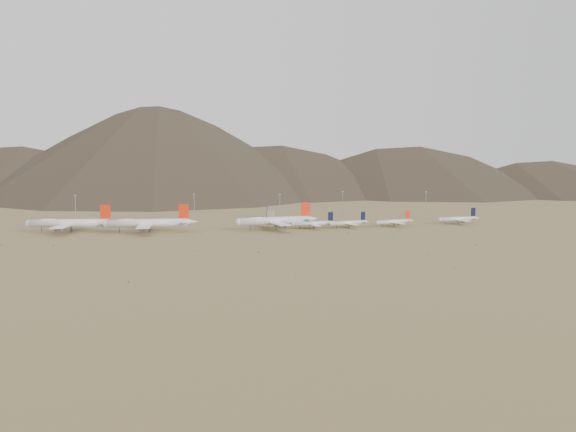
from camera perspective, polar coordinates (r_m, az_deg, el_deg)
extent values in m
plane|color=#9A8450|center=(453.76, -3.05, -1.76)|extent=(3000.00, 3000.00, 0.00)
cylinder|color=silver|center=(490.94, -21.33, -0.68)|extent=(63.56, 14.27, 6.53)
sphere|color=silver|center=(501.17, -24.79, -0.69)|extent=(6.40, 6.40, 6.40)
cone|color=silver|center=(481.65, -17.30, -0.60)|extent=(12.02, 7.24, 5.88)
cube|color=silver|center=(491.42, -21.47, -0.79)|extent=(17.18, 58.77, 0.82)
cube|color=silver|center=(482.81, -17.89, -0.58)|extent=(8.36, 22.56, 0.39)
cube|color=red|center=(482.33, -18.06, 0.41)|extent=(8.23, 1.60, 11.59)
cylinder|color=black|center=(498.49, -23.74, -1.31)|extent=(0.42, 0.42, 4.43)
cylinder|color=black|center=(492.71, -21.11, -1.29)|extent=(0.53, 0.53, 4.43)
cylinder|color=black|center=(489.61, -21.22, -1.33)|extent=(0.53, 0.53, 4.43)
ellipsoid|color=silver|center=(495.86, -23.15, -0.48)|extent=(20.69, 7.36, 3.92)
cylinder|color=slate|center=(502.60, -21.07, -0.83)|extent=(6.64, 3.70, 2.94)
cylinder|color=slate|center=(480.60, -21.87, -1.13)|extent=(6.64, 3.70, 2.94)
cylinder|color=slate|center=(512.54, -20.73, -0.70)|extent=(6.64, 3.70, 2.94)
cylinder|color=slate|center=(470.74, -22.25, -1.28)|extent=(6.64, 3.70, 2.94)
cylinder|color=silver|center=(471.72, -14.09, -0.69)|extent=(63.99, 8.47, 6.60)
sphere|color=silver|center=(475.31, -17.93, -0.75)|extent=(6.46, 6.46, 6.46)
cone|color=silver|center=(470.19, -9.75, -0.56)|extent=(11.66, 6.27, 5.94)
cube|color=silver|center=(471.93, -14.25, -0.81)|extent=(11.93, 58.78, 0.82)
cube|color=silver|center=(470.22, -10.37, -0.55)|extent=(6.40, 22.39, 0.40)
cube|color=red|center=(469.43, -10.55, 0.47)|extent=(8.31, 0.84, 11.70)
cylinder|color=black|center=(474.63, -16.77, -1.40)|extent=(0.43, 0.43, 4.47)
cylinder|color=black|center=(473.87, -13.91, -1.33)|extent=(0.53, 0.53, 4.47)
cylinder|color=black|center=(470.61, -13.94, -1.38)|extent=(0.53, 0.53, 4.47)
ellipsoid|color=silver|center=(473.14, -16.10, -0.50)|extent=(20.56, 5.55, 3.96)
cylinder|color=slate|center=(483.70, -14.13, -0.85)|extent=(6.47, 3.15, 2.97)
cylinder|color=slate|center=(460.52, -14.36, -1.17)|extent=(6.47, 3.15, 2.97)
cylinder|color=slate|center=(494.14, -14.04, -0.72)|extent=(6.47, 3.15, 2.97)
cylinder|color=slate|center=(450.10, -14.47, -1.33)|extent=(6.47, 3.15, 2.97)
cylinder|color=silver|center=(476.47, -1.37, -0.48)|extent=(62.88, 18.11, 6.49)
sphere|color=silver|center=(466.36, -4.98, -0.63)|extent=(6.36, 6.36, 6.36)
cone|color=silver|center=(489.88, 2.48, -0.26)|extent=(12.19, 7.85, 5.84)
cube|color=silver|center=(476.13, -1.51, -0.60)|extent=(20.63, 58.41, 0.81)
cube|color=silver|center=(487.81, 1.94, -0.27)|extent=(9.64, 22.54, 0.39)
cube|color=red|center=(486.53, 1.81, 0.71)|extent=(8.13, 2.10, 11.51)
cylinder|color=black|center=(469.81, -3.88, -1.25)|extent=(0.42, 0.42, 4.39)
cylinder|color=black|center=(479.02, -1.30, -1.10)|extent=(0.52, 0.52, 4.39)
cylinder|color=black|center=(476.01, -1.16, -1.15)|extent=(0.52, 0.52, 4.39)
ellipsoid|color=silver|center=(470.79, -3.23, -0.34)|extent=(20.64, 8.54, 3.89)
cylinder|color=slate|center=(487.03, -1.99, -0.66)|extent=(6.71, 4.04, 2.92)
cylinder|color=slate|center=(465.61, -1.01, -0.94)|extent=(6.71, 4.04, 2.92)
cylinder|color=slate|center=(496.72, -2.40, -0.54)|extent=(6.71, 4.04, 2.92)
cylinder|color=slate|center=(456.03, -0.55, -1.08)|extent=(6.71, 4.04, 2.92)
cylinder|color=silver|center=(484.17, 2.55, -0.76)|extent=(35.40, 7.14, 3.82)
sphere|color=silver|center=(478.68, 0.56, -0.83)|extent=(3.75, 3.75, 3.75)
cone|color=silver|center=(490.97, 4.72, -0.65)|extent=(6.63, 4.02, 3.44)
cube|color=silver|center=(484.00, 2.47, -0.83)|extent=(8.46, 30.57, 0.48)
cube|color=silver|center=(489.94, 4.42, -0.65)|extent=(4.24, 11.71, 0.23)
cube|color=black|center=(489.15, 4.35, -0.04)|extent=(4.59, 0.78, 7.54)
cylinder|color=black|center=(480.63, 1.16, -1.19)|extent=(0.40, 0.40, 2.61)
cylinder|color=black|center=(485.66, 2.59, -1.12)|extent=(0.50, 0.50, 2.61)
cylinder|color=black|center=(483.87, 2.67, -1.15)|extent=(0.50, 0.50, 2.61)
cylinder|color=slate|center=(492.04, 2.15, -0.83)|extent=(3.67, 2.05, 1.72)
cylinder|color=slate|center=(476.19, 2.81, -1.05)|extent=(3.67, 2.05, 1.72)
cylinder|color=silver|center=(492.98, 6.13, -0.69)|extent=(33.58, 12.28, 3.67)
sphere|color=silver|center=(484.18, 4.44, -0.79)|extent=(3.59, 3.59, 3.59)
cone|color=silver|center=(503.30, 7.94, -0.56)|extent=(6.73, 4.76, 3.30)
cube|color=silver|center=(492.68, 6.06, -0.76)|extent=(12.71, 29.37, 0.46)
cube|color=silver|center=(501.78, 7.69, -0.56)|extent=(5.78, 11.42, 0.22)
cube|color=black|center=(500.90, 7.63, 0.01)|extent=(4.33, 1.46, 7.24)
cylinder|color=black|center=(487.12, 4.95, -1.12)|extent=(0.39, 0.39, 2.51)
cylinder|color=black|center=(494.45, 6.13, -1.04)|extent=(0.48, 0.48, 2.51)
cylinder|color=black|center=(492.92, 6.25, -1.06)|extent=(0.48, 0.48, 2.51)
cylinder|color=slate|center=(499.60, 5.56, -0.77)|extent=(3.69, 2.47, 1.65)
cylinder|color=slate|center=(486.00, 6.57, -0.96)|extent=(3.69, 2.47, 1.65)
cylinder|color=silver|center=(507.32, 10.68, -0.58)|extent=(33.79, 12.55, 3.69)
sphere|color=silver|center=(497.25, 9.12, -0.68)|extent=(3.62, 3.62, 3.62)
cone|color=silver|center=(519.01, 12.35, -0.45)|extent=(6.78, 4.82, 3.32)
cube|color=silver|center=(506.97, 10.62, -0.65)|extent=(12.95, 29.56, 0.46)
cube|color=silver|center=(517.30, 12.12, -0.45)|extent=(5.88, 11.50, 0.22)
cube|color=red|center=(516.38, 12.07, 0.11)|extent=(4.35, 1.49, 7.29)
cylinder|color=black|center=(500.57, 9.59, -1.00)|extent=(0.39, 0.39, 2.53)
cylinder|color=black|center=(508.80, 10.67, -0.91)|extent=(0.49, 0.49, 2.53)
cylinder|color=black|center=(507.34, 10.80, -0.93)|extent=(0.49, 0.49, 2.53)
cylinder|color=slate|center=(513.55, 10.07, -0.66)|extent=(3.72, 2.50, 1.66)
cylinder|color=slate|center=(500.64, 11.18, -0.84)|extent=(3.72, 2.50, 1.66)
cylinder|color=silver|center=(542.14, 16.85, -0.29)|extent=(37.38, 9.15, 4.04)
sphere|color=silver|center=(531.42, 15.23, -0.36)|extent=(3.96, 3.96, 3.96)
cone|color=silver|center=(554.60, 18.59, -0.18)|extent=(7.13, 4.53, 3.63)
cube|color=silver|center=(541.76, 16.79, -0.36)|extent=(10.31, 32.39, 0.50)
cube|color=silver|center=(552.77, 18.35, -0.18)|extent=(4.99, 12.46, 0.24)
cube|color=black|center=(551.82, 18.30, 0.39)|extent=(4.84, 1.03, 7.97)
cylinder|color=black|center=(534.94, 15.71, -0.70)|extent=(0.42, 0.42, 2.76)
cylinder|color=black|center=(543.72, 16.84, -0.63)|extent=(0.53, 0.53, 2.76)
cylinder|color=black|center=(542.10, 16.97, -0.66)|extent=(0.53, 0.53, 2.76)
cylinder|color=slate|center=(549.05, 16.24, -0.37)|extent=(3.93, 2.31, 1.82)
cylinder|color=slate|center=(534.71, 17.34, -0.56)|extent=(3.93, 2.31, 1.82)
cube|color=gray|center=(575.79, -1.81, 0.19)|extent=(8.00, 8.00, 8.00)
cube|color=slate|center=(575.26, -1.81, 0.79)|extent=(6.00, 6.00, 4.00)
cylinder|color=gray|center=(579.75, -20.78, 0.72)|extent=(0.50, 0.50, 25.00)
cube|color=gray|center=(578.89, -20.82, 1.98)|extent=(2.00, 0.60, 0.80)
cylinder|color=gray|center=(571.52, -9.51, 0.94)|extent=(0.50, 0.50, 25.00)
cube|color=gray|center=(570.65, -9.54, 2.22)|extent=(2.00, 0.60, 0.80)
cylinder|color=gray|center=(557.88, -0.83, 0.90)|extent=(0.50, 0.50, 25.00)
cube|color=gray|center=(556.99, -0.84, 2.21)|extent=(2.00, 0.60, 0.80)
cylinder|color=gray|center=(613.05, 5.56, 1.29)|extent=(0.50, 0.50, 25.00)
cube|color=gray|center=(612.24, 5.57, 2.49)|extent=(2.00, 0.60, 0.80)
cylinder|color=gray|center=(622.47, 13.83, 1.22)|extent=(0.50, 0.50, 25.00)
cube|color=gray|center=(621.67, 13.85, 2.40)|extent=(2.00, 0.60, 0.80)
ellipsoid|color=brown|center=(406.72, 13.30, -2.72)|extent=(0.51, 0.51, 0.42)
ellipsoid|color=brown|center=(456.07, 6.03, -1.70)|extent=(0.85, 0.85, 0.76)
ellipsoid|color=brown|center=(526.57, 22.18, -1.12)|extent=(0.74, 0.74, 0.55)
ellipsoid|color=brown|center=(318.07, 16.61, -5.10)|extent=(0.53, 0.53, 0.31)
ellipsoid|color=brown|center=(458.11, 0.12, -1.65)|extent=(1.06, 1.06, 0.59)
ellipsoid|color=brown|center=(436.87, -27.10, -2.59)|extent=(1.03, 1.03, 0.81)
ellipsoid|color=brown|center=(357.21, -3.02, -3.68)|extent=(1.10, 1.10, 0.83)
ellipsoid|color=brown|center=(290.29, 0.80, -5.87)|extent=(0.69, 0.69, 0.35)
ellipsoid|color=brown|center=(366.78, -9.19, -3.52)|extent=(0.74, 0.74, 0.57)
ellipsoid|color=brown|center=(361.62, 13.97, -3.75)|extent=(0.83, 0.83, 0.45)
ellipsoid|color=brown|center=(442.05, 10.70, -2.01)|extent=(0.81, 0.81, 0.46)
ellipsoid|color=brown|center=(409.93, 18.50, -2.78)|extent=(0.92, 0.92, 0.67)
ellipsoid|color=brown|center=(437.54, -23.19, -2.43)|extent=(0.90, 0.90, 0.75)
ellipsoid|color=brown|center=(453.73, -8.75, -1.79)|extent=(0.52, 0.52, 0.44)
ellipsoid|color=brown|center=(423.47, -14.05, -2.42)|extent=(0.50, 0.50, 0.31)
ellipsoid|color=brown|center=(454.92, 9.16, -1.77)|extent=(0.56, 0.56, 0.49)
ellipsoid|color=brown|center=(420.78, -22.71, -2.72)|extent=(0.96, 0.96, 0.57)
ellipsoid|color=brown|center=(281.59, -15.89, -6.40)|extent=(0.87, 0.87, 0.67)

